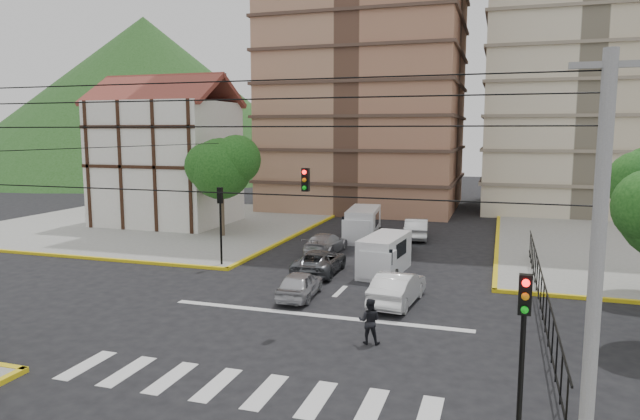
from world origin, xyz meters
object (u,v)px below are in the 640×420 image
at_px(van_left_lane, 362,225).
at_px(traffic_light_se, 523,338).
at_px(car_silver_front_left, 300,284).
at_px(car_white_front_right, 398,288).
at_px(pedestrian_crosswalk, 369,321).
at_px(traffic_light_nw, 220,213).
at_px(van_right_lane, 384,256).

bearing_deg(van_left_lane, traffic_light_se, -75.26).
relative_size(traffic_light_se, car_silver_front_left, 1.17).
distance_m(traffic_light_se, car_white_front_right, 12.82).
relative_size(car_white_front_right, pedestrian_crosswalk, 2.68).
distance_m(van_left_lane, car_silver_front_left, 14.65).
relative_size(traffic_light_se, traffic_light_nw, 1.00).
xyz_separation_m(van_right_lane, pedestrian_crosswalk, (1.53, -10.20, -0.16)).
bearing_deg(van_right_lane, traffic_light_nw, -166.49).
relative_size(traffic_light_nw, car_white_front_right, 0.98).
height_order(traffic_light_se, car_silver_front_left, traffic_light_se).
bearing_deg(pedestrian_crosswalk, traffic_light_nw, -45.48).
xyz_separation_m(traffic_light_se, van_left_lane, (-9.83, 25.83, -2.01)).
bearing_deg(traffic_light_se, traffic_light_nw, 135.00).
distance_m(car_silver_front_left, pedestrian_crosswalk, 6.34).
bearing_deg(car_white_front_right, car_silver_front_left, 11.09).
relative_size(van_right_lane, car_white_front_right, 1.06).
height_order(traffic_light_nw, van_left_lane, traffic_light_nw).
xyz_separation_m(traffic_light_nw, pedestrian_crosswalk, (10.65, -9.02, -2.27)).
bearing_deg(traffic_light_nw, car_silver_front_left, -34.87).
bearing_deg(traffic_light_nw, pedestrian_crosswalk, -40.26).
height_order(traffic_light_se, car_white_front_right, traffic_light_se).
xyz_separation_m(traffic_light_nw, car_white_front_right, (10.79, -3.96, -2.37)).
relative_size(van_right_lane, pedestrian_crosswalk, 2.83).
xyz_separation_m(van_left_lane, car_white_front_right, (5.02, -14.19, -0.36)).
xyz_separation_m(van_left_lane, car_silver_front_left, (0.54, -14.63, -0.46)).
bearing_deg(pedestrian_crosswalk, van_right_lane, -86.68).
height_order(van_left_lane, pedestrian_crosswalk, van_left_lane).
bearing_deg(traffic_light_nw, car_white_front_right, -20.15).
xyz_separation_m(van_left_lane, pedestrian_crosswalk, (4.88, -19.25, -0.26)).
bearing_deg(car_silver_front_left, traffic_light_nw, -38.56).
relative_size(traffic_light_nw, car_silver_front_left, 1.17).
height_order(van_right_lane, pedestrian_crosswalk, van_right_lane).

